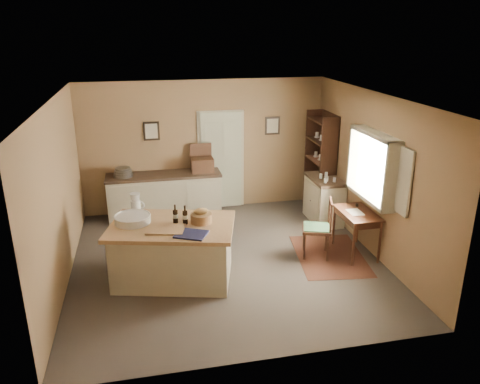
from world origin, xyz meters
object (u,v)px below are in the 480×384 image
(desk_chair, at_px, (316,229))
(sideboard, at_px, (165,194))
(writing_desk, at_px, (357,217))
(work_island, at_px, (172,250))
(right_cabinet, at_px, (324,199))
(shelving_unit, at_px, (322,163))

(desk_chair, bearing_deg, sideboard, 153.99)
(writing_desk, bearing_deg, sideboard, 142.06)
(work_island, relative_size, desk_chair, 2.07)
(work_island, xyz_separation_m, writing_desk, (3.11, 0.19, 0.19))
(writing_desk, xyz_separation_m, desk_chair, (-0.69, 0.06, -0.17))
(work_island, height_order, writing_desk, work_island)
(sideboard, xyz_separation_m, writing_desk, (3.06, -2.39, 0.19))
(work_island, relative_size, right_cabinet, 2.09)
(work_island, height_order, desk_chair, work_island)
(work_island, bearing_deg, desk_chair, 20.29)
(writing_desk, xyz_separation_m, right_cabinet, (-0.00, 1.46, -0.21))
(right_cabinet, relative_size, shelving_unit, 0.48)
(work_island, distance_m, writing_desk, 3.12)
(writing_desk, height_order, shelving_unit, shelving_unit)
(sideboard, relative_size, desk_chair, 2.28)
(sideboard, distance_m, shelving_unit, 3.28)
(work_island, height_order, right_cabinet, work_island)
(work_island, distance_m, sideboard, 2.58)
(writing_desk, relative_size, shelving_unit, 0.43)
(work_island, bearing_deg, sideboard, 103.34)
(work_island, height_order, shelving_unit, shelving_unit)
(work_island, xyz_separation_m, desk_chair, (2.41, 0.25, 0.02))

